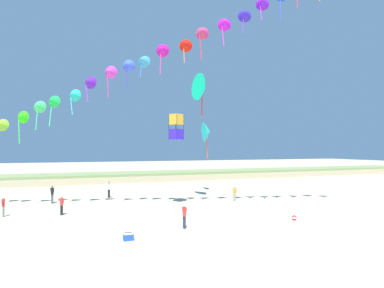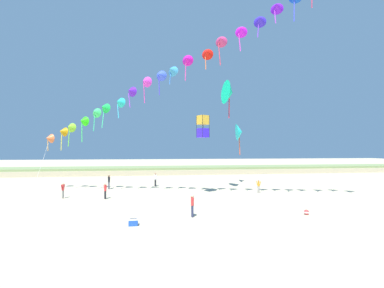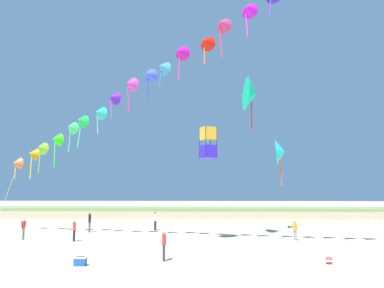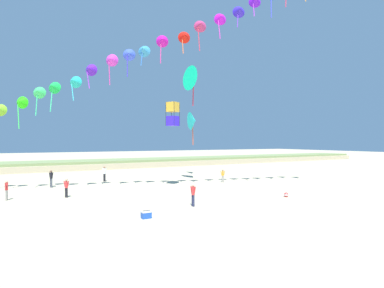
% 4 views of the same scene
% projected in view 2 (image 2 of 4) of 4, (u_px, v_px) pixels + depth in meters
% --- Properties ---
extents(ground_plane, '(240.00, 240.00, 0.00)m').
position_uv_depth(ground_plane, '(239.00, 239.00, 13.68)').
color(ground_plane, '#C1B28E').
extents(dune_ridge, '(120.00, 8.67, 1.34)m').
position_uv_depth(dune_ridge, '(178.00, 170.00, 52.35)').
color(dune_ridge, tan).
rests_on(dune_ridge, ground).
extents(person_near_left, '(0.48, 0.32, 1.48)m').
position_uv_depth(person_near_left, '(259.00, 185.00, 28.43)').
color(person_near_left, gray).
rests_on(person_near_left, ground).
extents(person_near_right, '(0.24, 0.55, 1.57)m').
position_uv_depth(person_near_right, '(63.00, 189.00, 25.17)').
color(person_near_right, gray).
rests_on(person_near_right, ground).
extents(person_mid_center, '(0.44, 0.53, 1.73)m').
position_uv_depth(person_mid_center, '(155.00, 178.00, 33.77)').
color(person_mid_center, black).
rests_on(person_mid_center, ground).
extents(person_far_left, '(0.42, 0.53, 1.71)m').
position_uv_depth(person_far_left, '(109.00, 181.00, 31.07)').
color(person_far_left, '#474C56').
rests_on(person_far_left, ground).
extents(person_far_right, '(0.42, 0.44, 1.54)m').
position_uv_depth(person_far_right, '(105.00, 190.00, 24.88)').
color(person_far_right, black).
rests_on(person_far_right, ground).
extents(person_far_center, '(0.22, 0.57, 1.61)m').
position_uv_depth(person_far_center, '(192.00, 204.00, 18.18)').
color(person_far_center, '#282D4C').
rests_on(person_far_center, ground).
extents(kite_banner_string, '(32.21, 17.03, 20.78)m').
position_uv_depth(kite_banner_string, '(181.00, 64.00, 25.21)').
color(kite_banner_string, orange).
extents(large_kite_low_lead, '(1.35, 1.35, 2.32)m').
position_uv_depth(large_kite_low_lead, '(203.00, 126.00, 26.97)').
color(large_kite_low_lead, '#3720E8').
extents(large_kite_mid_trail, '(1.32, 2.50, 4.45)m').
position_uv_depth(large_kite_mid_trail, '(239.00, 132.00, 36.15)').
color(large_kite_mid_trail, '#24E9DB').
extents(large_kite_high_solo, '(1.42, 2.84, 4.39)m').
position_uv_depth(large_kite_high_solo, '(229.00, 92.00, 29.78)').
color(large_kite_high_solo, '#0FE498').
extents(beach_cooler, '(0.58, 0.41, 0.46)m').
position_uv_depth(beach_cooler, '(133.00, 222.00, 16.14)').
color(beach_cooler, blue).
rests_on(beach_cooler, ground).
extents(beach_ball, '(0.36, 0.36, 0.36)m').
position_uv_depth(beach_ball, '(306.00, 212.00, 18.86)').
color(beach_ball, red).
rests_on(beach_ball, ground).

